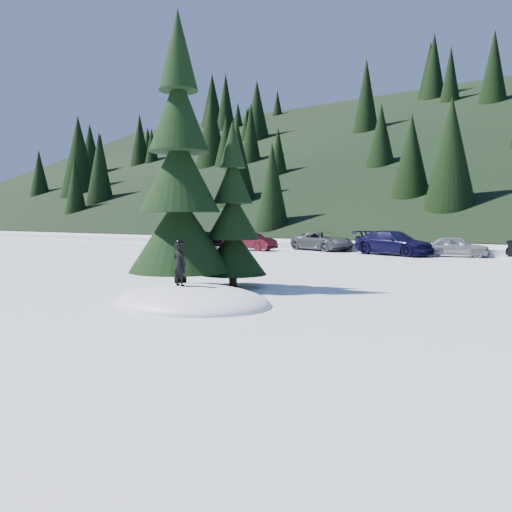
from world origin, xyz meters
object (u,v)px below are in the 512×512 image
Objects in this scene: car_0 at (206,239)px; car_1 at (250,241)px; spruce_tall at (179,183)px; car_4 at (456,246)px; child_skier at (180,264)px; car_2 at (322,241)px; car_3 at (393,243)px; spruce_short at (233,222)px.

car_0 is 4.93m from car_1.
spruce_tall is 19.73m from car_4.
car_4 is at bearing -81.96° from car_1.
car_0 is at bearing 81.47° from car_4.
child_skier is 23.26m from car_2.
car_0 reaches higher than car_1.
car_2 is 0.94× the size of car_3.
spruce_short reaches higher than car_0.
car_2 is at bearing 73.14° from car_4.
child_skier reaches higher than car_2.
car_0 reaches higher than car_4.
car_2 is at bearing 92.13° from car_3.
car_4 is at bearing 80.01° from spruce_tall.
car_0 is 9.35m from car_2.
spruce_short is at bearing -117.54° from car_0.
car_1 is 1.11× the size of car_4.
car_3 is at bearing -79.98° from child_skier.
child_skier is at bearing -121.22° from car_0.
car_3 reaches higher than car_0.
car_4 is (2.39, 17.84, -1.49)m from spruce_short.
car_2 is (9.12, 2.07, 0.00)m from car_0.
child_skier is 22.58m from car_1.
car_1 is 0.82× the size of car_2.
car_3 is (9.98, 1.42, 0.10)m from car_1.
car_0 is at bearing 130.07° from spruce_tall.
car_2 reaches higher than car_4.
child_skier is 0.22× the size of car_3.
car_1 is (-10.08, 17.01, -2.67)m from spruce_tall.
spruce_tall reaches higher than car_2.
spruce_short is at bearing -146.00° from car_1.
spruce_tall is 2.11m from spruce_short.
spruce_short is 1.10× the size of car_2.
car_1 reaches higher than car_4.
spruce_short is 3.75m from child_skier.
spruce_tall is 1.60× the size of spruce_short.
spruce_tall is at bearing -41.30° from child_skier.
spruce_tall reaches higher than spruce_short.
car_0 is at bearing 121.50° from car_2.
car_4 is at bearing -75.06° from car_2.
car_1 is 0.77× the size of car_3.
child_skier is 0.23× the size of car_2.
spruce_short is 22.90m from car_0.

